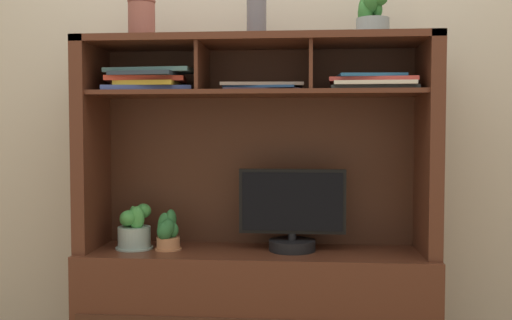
% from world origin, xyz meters
% --- Properties ---
extents(back_wall, '(6.00, 0.02, 2.80)m').
position_xyz_m(back_wall, '(0.00, 0.25, 1.40)').
color(back_wall, beige).
rests_on(back_wall, ground).
extents(media_console, '(1.56, 0.47, 1.48)m').
position_xyz_m(media_console, '(0.00, 0.01, 0.44)').
color(media_console, '#4F2718').
rests_on(media_console, ground).
extents(tv_monitor, '(0.47, 0.21, 0.37)m').
position_xyz_m(tv_monitor, '(0.16, -0.00, 0.69)').
color(tv_monitor, black).
rests_on(tv_monitor, media_console).
extents(potted_orchid, '(0.12, 0.12, 0.18)m').
position_xyz_m(potted_orchid, '(-0.40, -0.03, 0.61)').
color(potted_orchid, '#BB794F').
rests_on(potted_orchid, media_console).
extents(potted_fern, '(0.17, 0.17, 0.20)m').
position_xyz_m(potted_fern, '(-0.55, -0.02, 0.62)').
color(potted_fern, '#8BA19A').
rests_on(potted_fern, media_console).
extents(magazine_stack_left, '(0.41, 0.25, 0.10)m').
position_xyz_m(magazine_stack_left, '(-0.48, -0.04, 1.29)').
color(magazine_stack_left, '#3A498A').
rests_on(magazine_stack_left, media_console).
extents(magazine_stack_centre, '(0.37, 0.28, 0.03)m').
position_xyz_m(magazine_stack_centre, '(0.02, -0.00, 1.26)').
color(magazine_stack_centre, '#3D3242').
rests_on(magazine_stack_centre, media_console).
extents(magazine_stack_right, '(0.38, 0.25, 0.06)m').
position_xyz_m(magazine_stack_right, '(0.51, -0.02, 1.27)').
color(magazine_stack_right, '#3A4040').
rests_on(magazine_stack_right, media_console).
extents(potted_succulent, '(0.16, 0.16, 0.20)m').
position_xyz_m(potted_succulent, '(0.50, 0.00, 1.57)').
color(potted_succulent, gray).
rests_on(potted_succulent, media_console).
extents(ceramic_vase, '(0.09, 0.09, 0.19)m').
position_xyz_m(ceramic_vase, '(0.00, 0.03, 1.57)').
color(ceramic_vase, '#5F5B61').
rests_on(ceramic_vase, media_console).
extents(accent_vase, '(0.12, 0.12, 0.17)m').
position_xyz_m(accent_vase, '(-0.51, -0.03, 1.56)').
color(accent_vase, brown).
rests_on(accent_vase, media_console).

